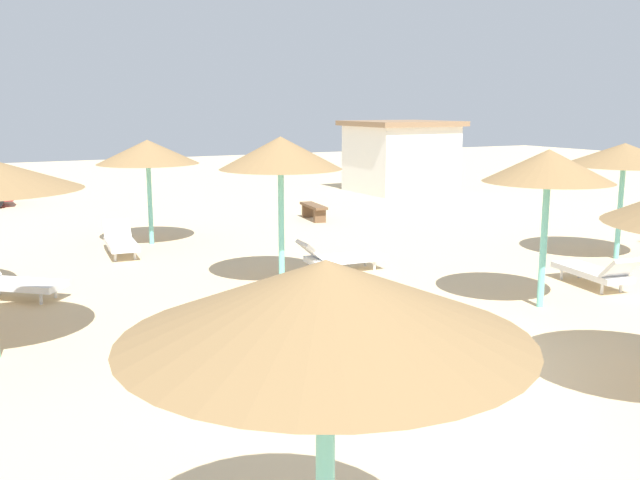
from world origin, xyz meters
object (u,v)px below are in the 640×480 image
(parasol_5, at_px, (148,152))
(beach_cabana, at_px, (400,156))
(lounger_0, at_px, (339,257))
(bench_0, at_px, (314,209))
(lounger_2, at_px, (596,271))
(parasol_7, at_px, (326,302))
(parasol_2, at_px, (548,167))
(lounger_6, at_px, (12,282))
(lounger_5, at_px, (121,241))
(parasol_0, at_px, (280,153))
(parasol_3, at_px, (624,155))

(parasol_5, height_order, beach_cabana, beach_cabana)
(lounger_0, distance_m, bench_0, 6.94)
(lounger_2, distance_m, beach_cabana, 15.81)
(parasol_5, xyz_separation_m, parasol_7, (-2.47, -14.25, 0.02))
(parasol_2, xyz_separation_m, lounger_6, (-8.29, 4.92, -2.17))
(parasol_2, xyz_separation_m, lounger_2, (1.96, 0.51, -2.18))
(parasol_5, bearing_deg, lounger_5, -136.64)
(lounger_0, bearing_deg, lounger_6, 172.01)
(beach_cabana, bearing_deg, lounger_0, -128.96)
(parasol_0, height_order, lounger_5, parasol_0)
(bench_0, bearing_deg, parasol_2, -94.29)
(lounger_0, relative_size, lounger_2, 0.99)
(parasol_0, height_order, parasol_5, parasol_0)
(parasol_2, bearing_deg, bench_0, 85.71)
(parasol_5, height_order, bench_0, parasol_5)
(lounger_0, height_order, lounger_6, lounger_6)
(lounger_5, relative_size, lounger_6, 1.06)
(lounger_2, bearing_deg, parasol_2, -165.33)
(parasol_3, distance_m, lounger_6, 13.28)
(parasol_3, distance_m, lounger_2, 3.70)
(parasol_7, bearing_deg, lounger_2, 32.70)
(parasol_7, bearing_deg, parasol_3, 32.69)
(parasol_5, bearing_deg, lounger_6, -132.01)
(parasol_0, relative_size, parasol_7, 1.11)
(parasol_0, relative_size, beach_cabana, 0.73)
(lounger_5, distance_m, bench_0, 6.90)
(parasol_5, relative_size, lounger_6, 1.46)
(parasol_7, height_order, bench_0, parasol_7)
(lounger_6, bearing_deg, parasol_0, -16.19)
(parasol_7, bearing_deg, beach_cabana, 55.05)
(parasol_7, relative_size, bench_0, 1.72)
(beach_cabana, bearing_deg, parasol_0, -132.26)
(parasol_5, relative_size, parasol_7, 1.01)
(parasol_0, bearing_deg, beach_cabana, 47.74)
(parasol_0, height_order, parasol_2, parasol_0)
(lounger_5, bearing_deg, parasol_3, -29.73)
(lounger_5, bearing_deg, parasol_7, -96.39)
(lounger_6, xyz_separation_m, beach_cabana, (15.59, 10.43, 1.15))
(parasol_0, distance_m, bench_0, 8.43)
(parasol_2, relative_size, lounger_6, 1.53)
(parasol_3, distance_m, bench_0, 9.32)
(lounger_5, height_order, lounger_6, lounger_6)
(parasol_2, height_order, bench_0, parasol_2)
(lounger_2, distance_m, bench_0, 9.99)
(parasol_5, bearing_deg, parasol_2, -62.21)
(parasol_0, relative_size, lounger_6, 1.61)
(lounger_0, relative_size, bench_0, 1.26)
(beach_cabana, bearing_deg, parasol_7, -124.95)
(parasol_0, xyz_separation_m, lounger_6, (-4.84, 1.40, -2.29))
(lounger_6, relative_size, bench_0, 1.19)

